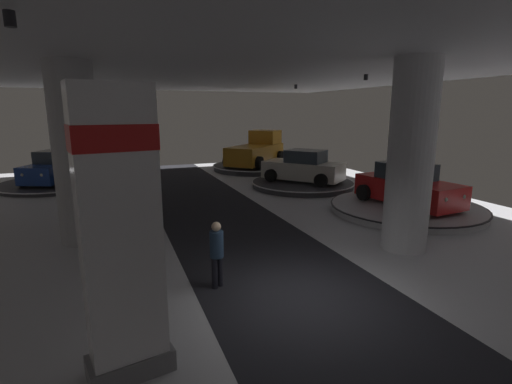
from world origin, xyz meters
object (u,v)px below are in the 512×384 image
display_car_mid_right (407,186)px  display_platform_mid_right (406,208)px  pickup_truck_deep_right (257,151)px  brand_sign_pylon (121,235)px  visitor_walking_near (217,250)px  display_car_deep_left (56,168)px  display_platform_deep_right (255,167)px  column_left (77,154)px  display_platform_deep_left (58,183)px  display_platform_far_right (303,184)px  display_car_far_right (303,167)px  column_right (411,157)px

display_car_mid_right → display_platform_mid_right: bearing=-84.1°
pickup_truck_deep_right → display_car_mid_right: (1.48, -12.89, -0.23)m
brand_sign_pylon → visitor_walking_near: bearing=49.1°
display_car_deep_left → display_platform_deep_right: bearing=6.3°
brand_sign_pylon → display_platform_deep_right: size_ratio=0.75×
display_platform_mid_right → display_car_mid_right: size_ratio=1.38×
display_platform_deep_right → visitor_walking_near: (-7.25, -16.40, 0.71)m
column_left → brand_sign_pylon: 7.15m
display_platform_deep_left → display_car_deep_left: bearing=65.7°
display_platform_deep_left → display_platform_far_right: (12.47, -5.16, 0.04)m
pickup_truck_deep_right → display_car_far_right: size_ratio=1.20×
display_platform_far_right → display_platform_mid_right: 6.34m
display_car_mid_right → pickup_truck_deep_right: bearing=96.5°
display_platform_deep_left → display_car_mid_right: bearing=-39.0°
display_car_far_right → visitor_walking_near: display_car_far_right is taller
display_car_far_right → display_platform_deep_left: bearing=157.5°
display_platform_deep_left → display_platform_deep_right: bearing=6.5°
display_platform_deep_left → display_platform_mid_right: bearing=-39.1°
column_right → display_car_mid_right: column_right is taller
display_car_deep_left → display_platform_far_right: 13.52m
display_car_deep_left → display_car_far_right: 13.52m
column_right → display_car_deep_left: 18.27m
display_car_deep_left → column_left: bearing=-79.7°
column_left → display_platform_far_right: bearing=26.1°
column_right → brand_sign_pylon: size_ratio=1.24×
brand_sign_pylon → column_left: bearing=98.3°
display_platform_deep_right → display_car_mid_right: size_ratio=1.35×
column_left → display_platform_deep_right: size_ratio=0.93×
display_platform_deep_right → display_platform_mid_right: (1.71, -12.70, -0.03)m
column_right → display_platform_far_right: (1.60, 9.40, -2.58)m
display_car_deep_left → display_platform_deep_right: (12.21, 1.35, -0.79)m
column_left → brand_sign_pylon: column_left is taller
visitor_walking_near → display_car_far_right: bearing=52.6°
display_car_far_right → brand_sign_pylon: bearing=-128.1°
column_right → display_platform_far_right: 9.87m
display_platform_far_right → visitor_walking_near: 12.41m
brand_sign_pylon → display_car_far_right: 15.57m
display_platform_deep_left → display_platform_mid_right: size_ratio=1.00×
display_car_deep_left → visitor_walking_near: size_ratio=2.87×
display_platform_deep_left → display_car_mid_right: size_ratio=1.39×
display_platform_deep_left → display_car_deep_left: 0.86m
display_platform_deep_right → pickup_truck_deep_right: 1.14m
display_platform_deep_left → display_car_deep_left: (0.01, 0.03, 0.86)m
display_platform_deep_left → display_platform_deep_right: display_platform_deep_right is taller
column_left → display_platform_deep_left: 10.83m
display_platform_deep_right → display_car_far_right: bearing=-87.7°
column_left → display_platform_deep_left: size_ratio=0.91×
column_right → visitor_walking_near: column_right is taller
pickup_truck_deep_right → visitor_walking_near: 18.23m
brand_sign_pylon → display_car_far_right: bearing=51.9°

